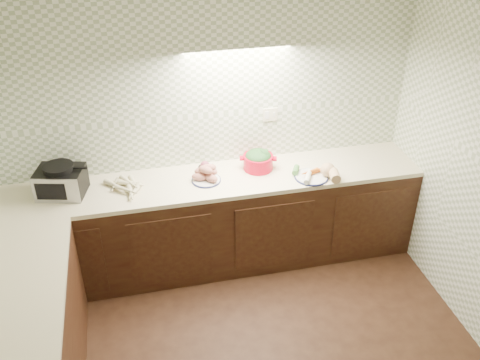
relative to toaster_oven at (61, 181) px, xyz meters
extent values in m
cube|color=white|center=(1.27, -1.55, 1.55)|extent=(3.60, 3.60, 0.05)
cube|color=#96A785|center=(1.27, 0.22, 0.28)|extent=(3.60, 0.05, 2.60)
cube|color=beige|center=(1.82, 0.23, 0.30)|extent=(0.13, 0.01, 0.12)
cube|color=black|center=(1.27, -0.05, -0.59)|extent=(3.60, 0.60, 0.86)
cube|color=beige|center=(1.27, -0.05, -0.14)|extent=(3.60, 0.60, 0.04)
cube|color=black|center=(0.00, 0.01, -0.01)|extent=(0.43, 0.36, 0.22)
cube|color=#949499|center=(-0.03, -0.13, -0.01)|extent=(0.36, 0.10, 0.22)
cube|color=black|center=(-0.03, -0.13, -0.01)|extent=(0.24, 0.06, 0.15)
cylinder|color=black|center=(0.00, 0.01, 0.12)|extent=(0.29, 0.29, 0.04)
cone|color=beige|center=(0.46, -0.13, -0.10)|extent=(0.13, 0.23, 0.04)
cone|color=beige|center=(0.45, -0.07, -0.10)|extent=(0.17, 0.20, 0.05)
cone|color=beige|center=(0.59, -0.06, -0.10)|extent=(0.17, 0.21, 0.04)
cone|color=beige|center=(0.58, -0.03, -0.10)|extent=(0.11, 0.24, 0.04)
cone|color=beige|center=(0.47, -0.17, -0.10)|extent=(0.13, 0.18, 0.04)
cone|color=beige|center=(0.53, -0.16, -0.10)|extent=(0.10, 0.22, 0.04)
cone|color=beige|center=(0.41, -0.02, -0.10)|extent=(0.10, 0.24, 0.05)
cone|color=beige|center=(0.45, -0.14, -0.08)|extent=(0.08, 0.23, 0.05)
cone|color=beige|center=(0.57, -0.17, -0.08)|extent=(0.08, 0.23, 0.05)
cone|color=beige|center=(0.43, -0.08, -0.08)|extent=(0.19, 0.17, 0.04)
cylinder|color=#121846|center=(1.18, -0.07, -0.12)|extent=(0.25, 0.25, 0.01)
cylinder|color=silver|center=(1.18, -0.07, -0.12)|extent=(0.24, 0.24, 0.02)
ellipsoid|color=#B1745D|center=(1.13, -0.07, -0.08)|extent=(0.15, 0.11, 0.06)
ellipsoid|color=#B1745D|center=(1.22, -0.10, -0.08)|extent=(0.15, 0.11, 0.06)
ellipsoid|color=#B1745D|center=(1.20, -0.02, -0.08)|extent=(0.15, 0.11, 0.06)
ellipsoid|color=#B1745D|center=(1.16, -0.03, -0.04)|extent=(0.15, 0.11, 0.06)
ellipsoid|color=#B1745D|center=(1.23, -0.04, -0.04)|extent=(0.15, 0.11, 0.06)
ellipsoid|color=#B1745D|center=(1.18, -0.07, -0.01)|extent=(0.15, 0.11, 0.06)
ellipsoid|color=#B1745D|center=(1.20, -0.05, 0.00)|extent=(0.15, 0.11, 0.06)
cylinder|color=black|center=(1.21, 0.07, -0.10)|extent=(0.15, 0.15, 0.06)
sphere|color=maroon|center=(1.19, 0.07, -0.05)|extent=(0.08, 0.08, 0.08)
sphere|color=beige|center=(1.24, 0.08, -0.06)|extent=(0.05, 0.05, 0.05)
cylinder|color=#BF011D|center=(1.66, 0.04, -0.06)|extent=(0.32, 0.32, 0.13)
cube|color=#BF011D|center=(1.52, 0.07, -0.02)|extent=(0.05, 0.06, 0.02)
cube|color=#BF011D|center=(1.81, 0.00, -0.02)|extent=(0.05, 0.06, 0.02)
ellipsoid|color=#2E6428|center=(1.66, 0.04, -0.01)|extent=(0.23, 0.23, 0.13)
cylinder|color=#121846|center=(2.07, -0.21, -0.12)|extent=(0.29, 0.29, 0.01)
cylinder|color=silver|center=(2.07, -0.21, -0.12)|extent=(0.28, 0.28, 0.02)
cone|color=#D85C19|center=(2.05, -0.17, -0.09)|extent=(0.17, 0.09, 0.03)
cone|color=#D85C19|center=(2.03, -0.19, -0.09)|extent=(0.17, 0.07, 0.03)
cone|color=#D85C19|center=(2.09, -0.18, -0.09)|extent=(0.16, 0.11, 0.03)
cone|color=#D85C19|center=(2.06, -0.18, -0.07)|extent=(0.15, 0.13, 0.03)
cylinder|color=silver|center=(2.03, -0.25, -0.08)|extent=(0.13, 0.19, 0.05)
cylinder|color=#357B33|center=(1.96, -0.12, -0.08)|extent=(0.10, 0.13, 0.05)
camera|label=1|loc=(0.61, -3.91, 2.29)|focal=40.00mm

